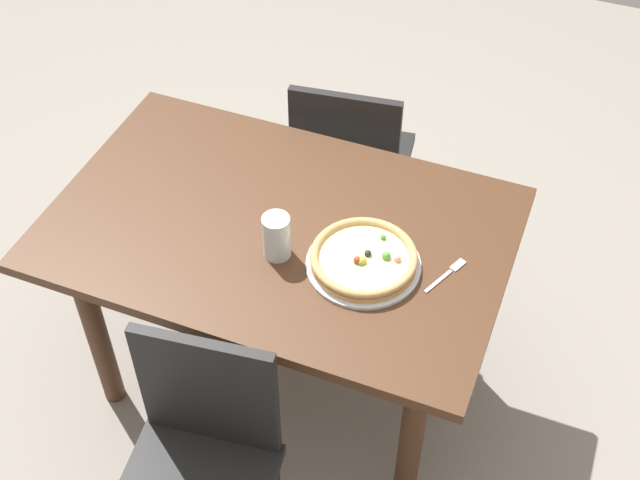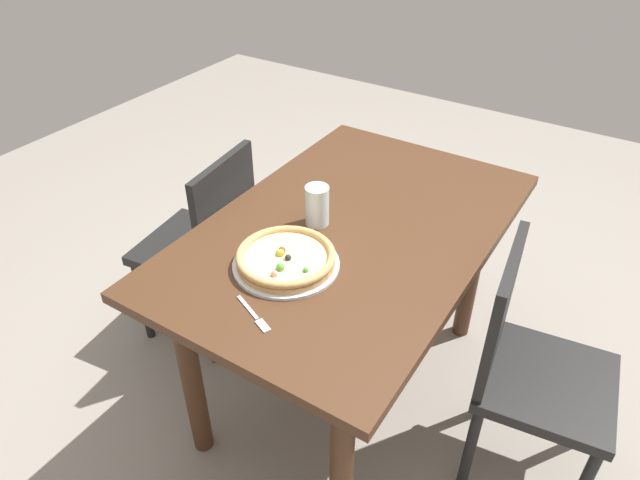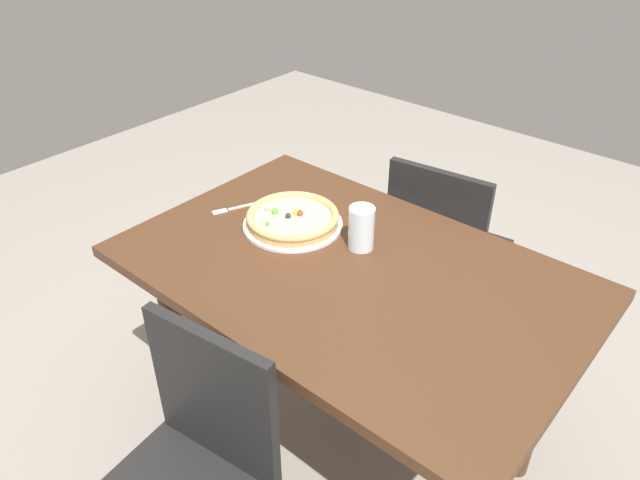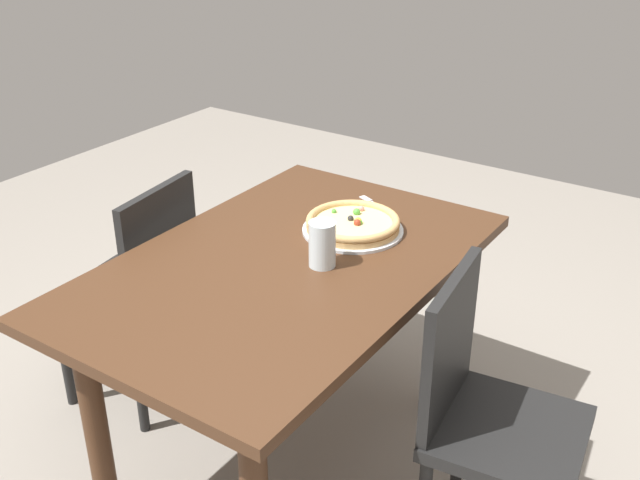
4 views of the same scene
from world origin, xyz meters
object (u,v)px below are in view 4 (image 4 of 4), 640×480
at_px(dining_table, 285,296).
at_px(chair_far, 138,286).
at_px(chair_near, 486,412).
at_px(fork, 373,203).
at_px(plate, 353,230).
at_px(pizza, 353,223).
at_px(drinking_glass, 322,244).

bearing_deg(dining_table, chair_far, 90.58).
xyz_separation_m(chair_near, fork, (0.47, 0.64, 0.29)).
bearing_deg(dining_table, fork, -0.24).
relative_size(chair_far, fork, 5.52).
height_order(plate, pizza, pizza).
xyz_separation_m(fork, drinking_glass, (-0.47, -0.10, 0.07)).
height_order(chair_near, chair_far, same).
bearing_deg(chair_near, pizza, -119.82).
bearing_deg(chair_far, fork, -58.94).
height_order(chair_far, plate, chair_far).
xyz_separation_m(plate, drinking_glass, (-0.24, -0.04, 0.06)).
distance_m(chair_near, plate, 0.70).
height_order(plate, drinking_glass, drinking_glass).
height_order(dining_table, pizza, pizza).
height_order(chair_far, drinking_glass, drinking_glass).
xyz_separation_m(dining_table, chair_far, (-0.01, 0.65, -0.17)).
relative_size(chair_near, drinking_glass, 6.31).
distance_m(chair_far, fork, 0.88).
bearing_deg(pizza, chair_far, 112.34).
bearing_deg(drinking_glass, chair_near, -90.34).
bearing_deg(chair_far, chair_near, -95.54).
xyz_separation_m(chair_far, drinking_glass, (0.05, -0.75, 0.36)).
relative_size(fork, drinking_glass, 1.14).
relative_size(chair_far, plate, 2.70).
distance_m(dining_table, chair_near, 0.67).
bearing_deg(drinking_glass, plate, 10.45).
relative_size(chair_far, drinking_glass, 6.31).
bearing_deg(pizza, dining_table, 167.95).
height_order(fork, drinking_glass, drinking_glass).
xyz_separation_m(pizza, drinking_glass, (-0.24, -0.04, 0.04)).
bearing_deg(plate, chair_near, -112.68).
distance_m(chair_far, pizza, 0.83).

